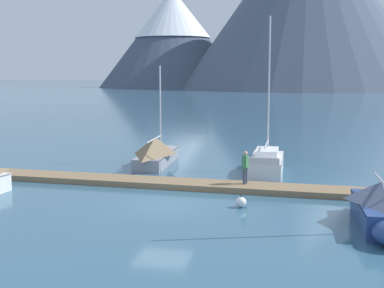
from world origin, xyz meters
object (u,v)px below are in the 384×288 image
Objects in this scene: sailboat_mid_dock_starboard at (383,208)px; person_on_dock at (245,165)px; mooring_buoy_channel_marker at (241,202)px; sailboat_mid_dock_port at (267,162)px; sailboat_second_berth at (157,151)px.

sailboat_mid_dock_starboard is 4.63× the size of person_on_dock.
sailboat_mid_dock_starboard reaches higher than person_on_dock.
mooring_buoy_channel_marker is at bearing 162.58° from sailboat_mid_dock_starboard.
sailboat_mid_dock_port is 11.68m from sailboat_mid_dock_starboard.
sailboat_second_berth is at bearing 170.73° from sailboat_mid_dock_port.
sailboat_mid_dock_port reaches higher than person_on_dock.
sailboat_mid_dock_port is 8.62m from mooring_buoy_channel_marker.
sailboat_mid_dock_starboard is (12.53, -11.58, -0.07)m from sailboat_second_berth.
sailboat_mid_dock_starboard reaches higher than sailboat_second_berth.
person_on_dock is (-0.69, -4.99, 0.64)m from sailboat_mid_dock_port.
sailboat_mid_dock_starboard is 14.08× the size of mooring_buoy_channel_marker.
sailboat_mid_dock_port reaches higher than sailboat_mid_dock_starboard.
sailboat_second_berth is 4.47× the size of person_on_dock.
sailboat_second_berth is at bearing 137.27° from sailboat_mid_dock_starboard.
sailboat_second_berth is 13.59× the size of mooring_buoy_channel_marker.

